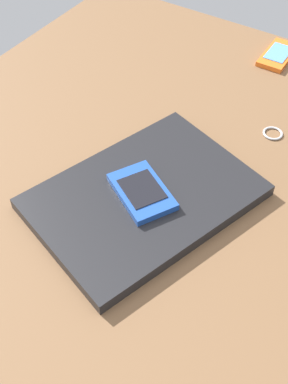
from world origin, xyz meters
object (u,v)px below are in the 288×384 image
at_px(key_ring, 273,133).
at_px(laptop_closed, 144,197).
at_px(cell_phone_on_desk, 278,55).
at_px(cell_phone_on_laptop, 142,192).

bearing_deg(key_ring, laptop_closed, 157.32).
height_order(laptop_closed, cell_phone_on_desk, laptop_closed).
height_order(laptop_closed, key_ring, laptop_closed).
height_order(cell_phone_on_desk, key_ring, cell_phone_on_desk).
relative_size(laptop_closed, cell_phone_on_laptop, 2.63).
bearing_deg(key_ring, cell_phone_on_laptop, 157.47).
relative_size(laptop_closed, key_ring, 9.41).
relative_size(laptop_closed, cell_phone_on_desk, 2.97).
bearing_deg(key_ring, cell_phone_on_desk, 20.28).
bearing_deg(laptop_closed, cell_phone_on_laptop, -174.57).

